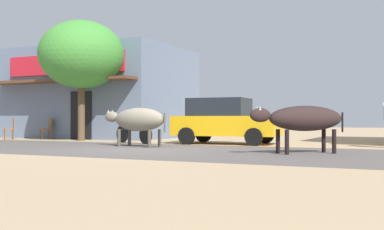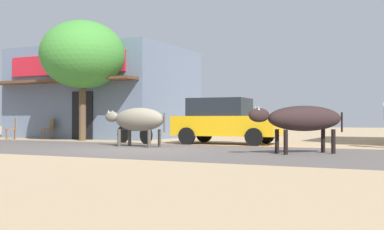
{
  "view_description": "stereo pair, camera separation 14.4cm",
  "coord_description": "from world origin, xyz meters",
  "px_view_note": "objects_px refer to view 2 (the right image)",
  "views": [
    {
      "loc": [
        7.55,
        -12.0,
        0.9
      ],
      "look_at": [
        0.83,
        2.13,
        1.03
      ],
      "focal_mm": 44.78,
      "sensor_mm": 36.0,
      "label": 1
    },
    {
      "loc": [
        7.68,
        -11.94,
        0.9
      ],
      "look_at": [
        0.83,
        2.13,
        1.03
      ],
      "focal_mm": 44.78,
      "sensor_mm": 36.0,
      "label": 2
    }
  ],
  "objects_px": {
    "roadside_tree": "(83,55)",
    "cafe_chair_near_tree": "(13,128)",
    "cow_far_dark": "(303,119)",
    "parked_hatchback_car": "(225,121)",
    "cow_near_brown": "(138,120)",
    "cafe_chair_by_doorway": "(49,127)",
    "parked_motorcycle": "(135,130)"
  },
  "relations": [
    {
      "from": "roadside_tree",
      "to": "cafe_chair_near_tree",
      "type": "bearing_deg",
      "value": -174.9
    },
    {
      "from": "cow_far_dark",
      "to": "cafe_chair_near_tree",
      "type": "relative_size",
      "value": 2.48
    },
    {
      "from": "parked_hatchback_car",
      "to": "cafe_chair_near_tree",
      "type": "xyz_separation_m",
      "value": [
        -9.86,
        -0.5,
        -0.33
      ]
    },
    {
      "from": "roadside_tree",
      "to": "cow_near_brown",
      "type": "relative_size",
      "value": 1.9
    },
    {
      "from": "roadside_tree",
      "to": "cow_near_brown",
      "type": "bearing_deg",
      "value": -31.45
    },
    {
      "from": "cafe_chair_by_doorway",
      "to": "parked_hatchback_car",
      "type": "bearing_deg",
      "value": -2.78
    },
    {
      "from": "parked_motorcycle",
      "to": "cow_far_dark",
      "type": "distance_m",
      "value": 7.18
    },
    {
      "from": "cafe_chair_by_doorway",
      "to": "parked_motorcycle",
      "type": "bearing_deg",
      "value": -15.57
    },
    {
      "from": "parked_hatchback_car",
      "to": "cow_near_brown",
      "type": "xyz_separation_m",
      "value": [
        -1.88,
        -2.87,
        0.03
      ]
    },
    {
      "from": "roadside_tree",
      "to": "cafe_chair_near_tree",
      "type": "distance_m",
      "value": 4.71
    },
    {
      "from": "parked_motorcycle",
      "to": "roadside_tree",
      "type": "bearing_deg",
      "value": 163.41
    },
    {
      "from": "cow_far_dark",
      "to": "cafe_chair_by_doorway",
      "type": "xyz_separation_m",
      "value": [
        -12.25,
        3.99,
        -0.39
      ]
    },
    {
      "from": "parked_motorcycle",
      "to": "cafe_chair_near_tree",
      "type": "relative_size",
      "value": 2.14
    },
    {
      "from": "roadside_tree",
      "to": "cow_far_dark",
      "type": "height_order",
      "value": "roadside_tree"
    },
    {
      "from": "parked_hatchback_car",
      "to": "cow_near_brown",
      "type": "height_order",
      "value": "parked_hatchback_car"
    },
    {
      "from": "roadside_tree",
      "to": "cafe_chair_near_tree",
      "type": "height_order",
      "value": "roadside_tree"
    },
    {
      "from": "cafe_chair_by_doorway",
      "to": "roadside_tree",
      "type": "bearing_deg",
      "value": -14.21
    },
    {
      "from": "parked_motorcycle",
      "to": "cafe_chair_by_doorway",
      "type": "height_order",
      "value": "parked_motorcycle"
    },
    {
      "from": "parked_hatchback_car",
      "to": "cafe_chair_by_doorway",
      "type": "relative_size",
      "value": 4.16
    },
    {
      "from": "cow_near_brown",
      "to": "parked_hatchback_car",
      "type": "bearing_deg",
      "value": 56.83
    },
    {
      "from": "cow_near_brown",
      "to": "roadside_tree",
      "type": "bearing_deg",
      "value": 148.55
    },
    {
      "from": "cow_far_dark",
      "to": "roadside_tree",
      "type": "bearing_deg",
      "value": 161.04
    },
    {
      "from": "parked_hatchback_car",
      "to": "cafe_chair_near_tree",
      "type": "distance_m",
      "value": 9.88
    },
    {
      "from": "parked_motorcycle",
      "to": "cow_near_brown",
      "type": "distance_m",
      "value": 2.18
    },
    {
      "from": "parked_motorcycle",
      "to": "cow_far_dark",
      "type": "bearing_deg",
      "value": -20.05
    },
    {
      "from": "roadside_tree",
      "to": "parked_hatchback_car",
      "type": "bearing_deg",
      "value": 1.65
    },
    {
      "from": "cafe_chair_near_tree",
      "to": "cafe_chair_by_doorway",
      "type": "bearing_deg",
      "value": 36.93
    },
    {
      "from": "parked_hatchback_car",
      "to": "cafe_chair_by_doorway",
      "type": "bearing_deg",
      "value": 177.22
    },
    {
      "from": "parked_motorcycle",
      "to": "cow_near_brown",
      "type": "relative_size",
      "value": 0.75
    },
    {
      "from": "roadside_tree",
      "to": "parked_motorcycle",
      "type": "xyz_separation_m",
      "value": [
        3.15,
        -0.94,
        -3.07
      ]
    },
    {
      "from": "cow_far_dark",
      "to": "cafe_chair_near_tree",
      "type": "height_order",
      "value": "cow_far_dark"
    },
    {
      "from": "roadside_tree",
      "to": "cafe_chair_by_doorway",
      "type": "xyz_separation_m",
      "value": [
        -2.37,
        0.6,
        -3.04
      ]
    }
  ]
}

